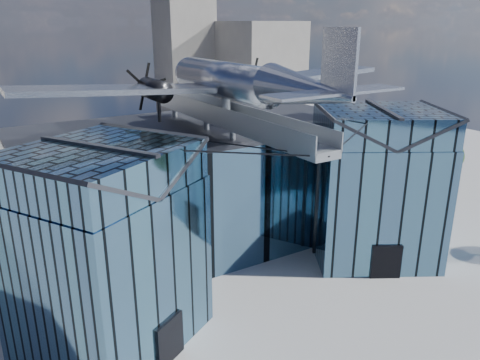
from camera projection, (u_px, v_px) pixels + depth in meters
ground_plane at (254, 282)px, 33.80m from camera, size 120.00×120.00×0.00m
museum at (215, 187)px, 36.74m from camera, size 32.88×24.50×17.60m
bg_towers at (85, 75)px, 72.15m from camera, size 77.00×24.50×26.00m
tree_side_e at (447, 156)px, 51.79m from camera, size 4.34×4.34×5.50m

